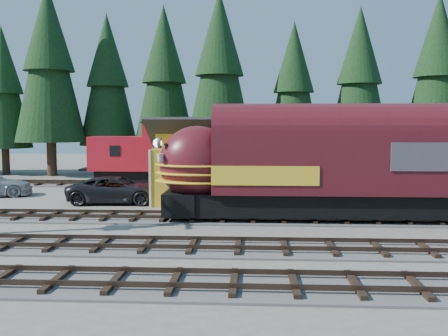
# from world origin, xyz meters

# --- Properties ---
(ground) EXTENTS (120.00, 120.00, 0.00)m
(ground) POSITION_xyz_m (0.00, 0.00, 0.00)
(ground) COLOR #6B665B
(ground) RESTS_ON ground
(track_spur) EXTENTS (32.00, 3.20, 0.33)m
(track_spur) POSITION_xyz_m (-10.00, 18.00, 0.06)
(track_spur) COLOR #4C4947
(track_spur) RESTS_ON ground
(depot) EXTENTS (12.80, 7.00, 5.30)m
(depot) POSITION_xyz_m (-0.00, 10.50, 2.96)
(depot) COLOR gold
(depot) RESTS_ON ground
(conifer_backdrop) EXTENTS (79.34, 22.16, 16.35)m
(conifer_backdrop) POSITION_xyz_m (5.77, 24.68, 9.78)
(conifer_backdrop) COLOR black
(conifer_backdrop) RESTS_ON ground
(locomotive) EXTENTS (16.40, 3.26, 4.46)m
(locomotive) POSITION_xyz_m (2.94, 4.00, 2.60)
(locomotive) COLOR black
(locomotive) RESTS_ON ground
(caboose) EXTENTS (8.93, 2.59, 4.64)m
(caboose) POSITION_xyz_m (-8.34, 18.00, 2.34)
(caboose) COLOR black
(caboose) RESTS_ON ground
(pickup_truck_a) EXTENTS (6.10, 3.08, 1.66)m
(pickup_truck_a) POSITION_xyz_m (-8.40, 9.01, 0.83)
(pickup_truck_a) COLOR black
(pickup_truck_a) RESTS_ON ground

